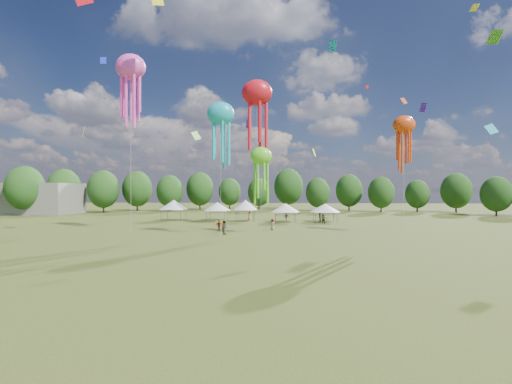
{
  "coord_description": "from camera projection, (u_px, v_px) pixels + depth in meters",
  "views": [
    {
      "loc": [
        1.13,
        -11.06,
        6.12
      ],
      "look_at": [
        -0.54,
        15.0,
        6.0
      ],
      "focal_mm": 23.25,
      "sensor_mm": 36.0,
      "label": 1
    }
  ],
  "objects": [
    {
      "name": "ground",
      "position": [
        244.0,
        372.0,
        11.14
      ],
      "size": [
        300.0,
        300.0,
        0.0
      ],
      "primitive_type": "plane",
      "color": "#384416",
      "rests_on": "ground"
    },
    {
      "name": "spectator_near",
      "position": [
        225.0,
        228.0,
        46.08
      ],
      "size": [
        1.13,
        1.13,
        1.85
      ],
      "primitive_type": "imported",
      "rotation": [
        0.0,
        0.0,
        2.36
      ],
      "color": "gray",
      "rests_on": "ground"
    },
    {
      "name": "spectators_far",
      "position": [
        287.0,
        219.0,
        60.91
      ],
      "size": [
        18.74,
        20.62,
        1.89
      ],
      "color": "gray",
      "rests_on": "ground"
    },
    {
      "name": "festival_tents",
      "position": [
        246.0,
        206.0,
        65.67
      ],
      "size": [
        35.91,
        9.3,
        4.25
      ],
      "color": "#47474C",
      "rests_on": "ground"
    },
    {
      "name": "show_kites",
      "position": [
        232.0,
        111.0,
        50.63
      ],
      "size": [
        42.54,
        15.98,
        25.99
      ],
      "color": "#17ACC5",
      "rests_on": "ground"
    },
    {
      "name": "small_kites",
      "position": [
        249.0,
        43.0,
        53.54
      ],
      "size": [
        76.43,
        48.92,
        46.61
      ],
      "color": "#17ACC5",
      "rests_on": "ground"
    },
    {
      "name": "treeline",
      "position": [
        255.0,
        189.0,
        73.74
      ],
      "size": [
        201.57,
        95.24,
        13.43
      ],
      "color": "#38281C",
      "rests_on": "ground"
    },
    {
      "name": "hangar",
      "position": [
        1.0,
        198.0,
        87.57
      ],
      "size": [
        40.0,
        12.0,
        8.0
      ],
      "primitive_type": "cube",
      "color": "gray",
      "rests_on": "ground"
    }
  ]
}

